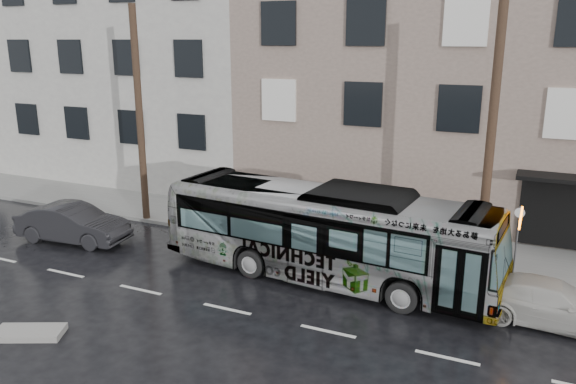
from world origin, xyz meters
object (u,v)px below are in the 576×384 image
at_px(sign_post, 516,241).
at_px(bus, 326,233).
at_px(utility_pole_rear, 140,116).
at_px(utility_pole_front, 491,140).
at_px(dark_sedan, 73,223).
at_px(white_sedan, 551,303).

xyz_separation_m(sign_post, bus, (-5.74, -2.45, 0.24)).
relative_size(utility_pole_rear, sign_post, 3.75).
distance_m(utility_pole_rear, bus, 10.15).
bearing_deg(utility_pole_front, sign_post, 0.00).
distance_m(utility_pole_rear, sign_post, 15.46).
distance_m(bus, dark_sedan, 10.42).
bearing_deg(white_sedan, dark_sedan, 93.63).
relative_size(utility_pole_rear, white_sedan, 2.09).
bearing_deg(bus, sign_post, -62.29).
distance_m(white_sedan, dark_sedan, 17.23).
bearing_deg(bus, dark_sedan, 99.13).
relative_size(bus, dark_sedan, 2.52).
bearing_deg(bus, utility_pole_rear, 79.96).
relative_size(sign_post, bus, 0.21).
bearing_deg(bus, white_sedan, -88.25).
relative_size(utility_pole_front, sign_post, 3.75).
height_order(white_sedan, dark_sedan, dark_sedan).
xyz_separation_m(utility_pole_rear, dark_sedan, (-0.99, -3.27, -3.90)).
distance_m(bus, white_sedan, 6.95).
bearing_deg(white_sedan, utility_pole_rear, 82.29).
bearing_deg(utility_pole_rear, utility_pole_front, 0.00).
xyz_separation_m(bus, dark_sedan, (-10.35, -0.82, -0.85)).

